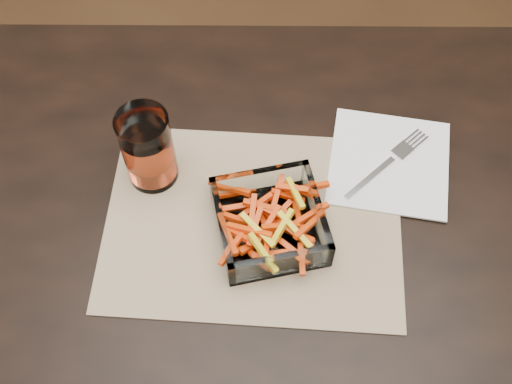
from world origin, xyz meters
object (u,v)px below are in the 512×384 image
at_px(glass_bowl, 270,223).
at_px(fork, 389,162).
at_px(dining_table, 332,267).
at_px(tumbler, 148,150).

height_order(glass_bowl, fork, glass_bowl).
relative_size(glass_bowl, fork, 1.24).
distance_m(dining_table, tumbler, 0.35).
height_order(tumbler, fork, tumbler).
xyz_separation_m(dining_table, glass_bowl, (-0.10, 0.02, 0.12)).
relative_size(tumbler, fork, 0.94).
xyz_separation_m(dining_table, tumbler, (-0.29, 0.12, 0.15)).
bearing_deg(dining_table, glass_bowl, 169.60).
bearing_deg(dining_table, fork, 57.87).
bearing_deg(tumbler, glass_bowl, -29.14).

